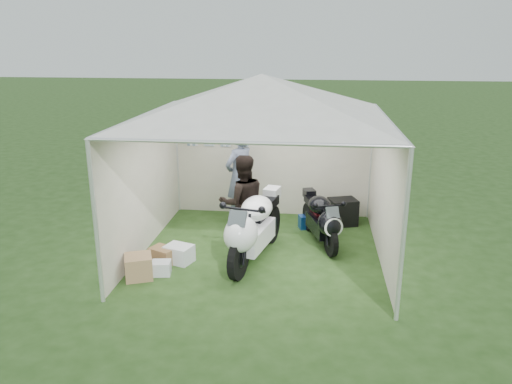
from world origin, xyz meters
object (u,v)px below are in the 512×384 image
(crate_1, at_px, (139,267))
(canopy_tent, at_px, (262,101))
(crate_3, at_px, (163,255))
(person_dark_jacket, at_px, (242,203))
(equipment_box, at_px, (343,212))
(crate_0, at_px, (179,254))
(crate_2, at_px, (161,268))
(paddock_stand, at_px, (308,222))
(person_blue_jacket, at_px, (239,177))
(motorcycle_white, at_px, (253,227))
(motorcycle_black, at_px, (322,218))

(crate_1, bearing_deg, canopy_tent, 35.80)
(canopy_tent, xyz_separation_m, crate_3, (-1.54, -0.71, -2.44))
(person_dark_jacket, bearing_deg, equipment_box, -162.19)
(crate_0, relative_size, crate_2, 1.47)
(paddock_stand, relative_size, crate_3, 0.87)
(canopy_tent, distance_m, equipment_box, 3.10)
(person_blue_jacket, height_order, crate_3, person_blue_jacket)
(crate_1, bearing_deg, person_dark_jacket, 42.95)
(equipment_box, bearing_deg, paddock_stand, -156.70)
(paddock_stand, distance_m, crate_2, 3.20)
(motorcycle_white, bearing_deg, crate_3, -158.19)
(motorcycle_black, bearing_deg, crate_3, -174.21)
(crate_3, bearing_deg, crate_0, 15.76)
(crate_1, bearing_deg, motorcycle_white, 25.39)
(person_blue_jacket, bearing_deg, motorcycle_black, 96.51)
(canopy_tent, relative_size, motorcycle_black, 3.29)
(paddock_stand, bearing_deg, crate_2, -134.11)
(equipment_box, bearing_deg, crate_1, -139.55)
(crate_1, xyz_separation_m, crate_3, (0.21, 0.56, -0.05))
(motorcycle_black, height_order, paddock_stand, motorcycle_black)
(motorcycle_black, xyz_separation_m, person_blue_jacket, (-1.61, 0.93, 0.46))
(person_dark_jacket, bearing_deg, person_blue_jacket, -99.52)
(crate_2, bearing_deg, motorcycle_black, 31.73)
(equipment_box, xyz_separation_m, crate_1, (-3.20, -2.73, -0.08))
(paddock_stand, distance_m, crate_1, 3.52)
(motorcycle_white, xyz_separation_m, person_blue_jacket, (-0.50, 1.81, 0.33))
(person_blue_jacket, xyz_separation_m, equipment_box, (2.03, 0.12, -0.68))
(paddock_stand, xyz_separation_m, equipment_box, (0.67, 0.29, 0.13))
(crate_3, bearing_deg, canopy_tent, 24.63)
(equipment_box, height_order, crate_0, equipment_box)
(motorcycle_white, relative_size, person_blue_jacket, 1.17)
(crate_2, bearing_deg, motorcycle_white, 25.41)
(equipment_box, xyz_separation_m, crate_2, (-2.89, -2.58, -0.15))
(motorcycle_white, height_order, crate_1, motorcycle_white)
(motorcycle_white, height_order, equipment_box, motorcycle_white)
(equipment_box, distance_m, crate_0, 3.46)
(crate_2, bearing_deg, person_blue_jacket, 70.74)
(paddock_stand, distance_m, person_blue_jacket, 1.60)
(motorcycle_white, xyz_separation_m, crate_1, (-1.67, -0.79, -0.43))
(crate_3, bearing_deg, motorcycle_white, 9.19)
(person_dark_jacket, height_order, crate_0, person_dark_jacket)
(motorcycle_white, relative_size, crate_1, 5.49)
(crate_1, distance_m, crate_3, 0.60)
(person_blue_jacket, height_order, crate_1, person_blue_jacket)
(person_dark_jacket, distance_m, equipment_box, 2.35)
(canopy_tent, xyz_separation_m, crate_2, (-1.44, -1.12, -2.47))
(person_blue_jacket, distance_m, equipment_box, 2.15)
(motorcycle_white, xyz_separation_m, crate_3, (-1.46, -0.24, -0.48))
(paddock_stand, height_order, person_blue_jacket, person_blue_jacket)
(canopy_tent, relative_size, crate_2, 19.44)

